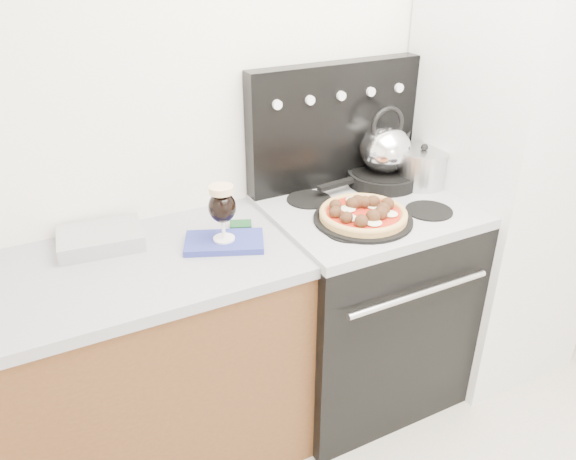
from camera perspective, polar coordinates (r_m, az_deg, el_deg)
room_shell at (r=1.47m, az=26.00°, el=0.06°), size 3.52×3.01×2.52m
base_cabinet at (r=2.19m, az=-18.79°, el=-14.90°), size 1.45×0.60×0.86m
countertop at (r=1.92m, az=-20.83°, el=-4.94°), size 1.48×0.63×0.04m
stove_body at (r=2.47m, az=7.36°, el=-7.64°), size 0.76×0.65×0.88m
cooktop at (r=2.23m, az=8.07°, el=2.01°), size 0.76×0.65×0.04m
backguard at (r=2.34m, az=4.67°, el=10.61°), size 0.76×0.08×0.50m
fridge at (r=2.64m, az=21.17°, el=5.70°), size 0.64×0.68×1.90m
foil_sheet at (r=2.05m, az=-18.51°, el=-0.78°), size 0.30×0.24×0.06m
oven_mitt at (r=1.97m, az=-6.49°, el=-1.24°), size 0.31×0.25×0.02m
beer_glass at (r=1.92m, az=-6.67°, el=1.74°), size 0.10×0.10×0.21m
pizza_pan at (r=2.10m, az=7.62°, el=1.10°), size 0.44×0.44×0.01m
pizza at (r=2.09m, az=7.67°, el=1.81°), size 0.37×0.37×0.05m
skillet at (r=2.42m, az=9.62°, el=5.28°), size 0.33×0.33×0.05m
tea_kettle at (r=2.37m, az=9.90°, el=8.48°), size 0.26×0.26×0.23m
stock_pot at (r=2.42m, az=13.45°, el=6.07°), size 0.22×0.22×0.14m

